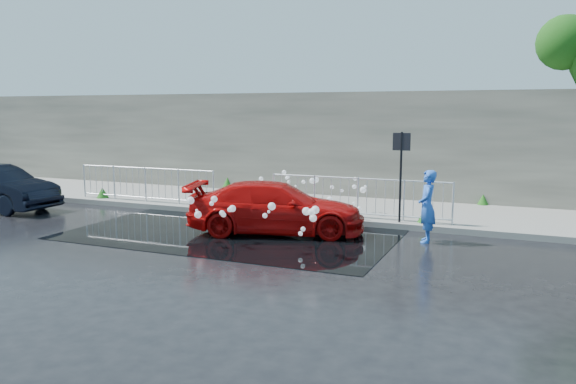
% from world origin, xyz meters
% --- Properties ---
extents(ground, '(90.00, 90.00, 0.00)m').
position_xyz_m(ground, '(0.00, 0.00, 0.00)').
color(ground, black).
rests_on(ground, ground).
extents(pavement, '(30.00, 4.00, 0.15)m').
position_xyz_m(pavement, '(0.00, 5.00, 0.07)').
color(pavement, gray).
rests_on(pavement, ground).
extents(curb, '(30.00, 0.25, 0.16)m').
position_xyz_m(curb, '(0.00, 3.00, 0.08)').
color(curb, gray).
rests_on(curb, ground).
extents(retaining_wall, '(30.00, 0.60, 3.50)m').
position_xyz_m(retaining_wall, '(0.00, 7.20, 1.90)').
color(retaining_wall, '#5A554B').
rests_on(retaining_wall, pavement).
extents(puddle, '(8.00, 5.00, 0.01)m').
position_xyz_m(puddle, '(0.50, 1.00, 0.01)').
color(puddle, black).
rests_on(puddle, ground).
extents(sign_post, '(0.45, 0.06, 2.50)m').
position_xyz_m(sign_post, '(4.20, 3.10, 1.72)').
color(sign_post, black).
rests_on(sign_post, ground).
extents(railing_left, '(5.05, 0.05, 1.10)m').
position_xyz_m(railing_left, '(-4.00, 3.35, 0.74)').
color(railing_left, silver).
rests_on(railing_left, pavement).
extents(railing_right, '(5.05, 0.05, 1.10)m').
position_xyz_m(railing_right, '(3.00, 3.35, 0.74)').
color(railing_right, silver).
rests_on(railing_right, pavement).
extents(weeds, '(12.17, 3.93, 0.44)m').
position_xyz_m(weeds, '(-0.22, 4.61, 0.33)').
color(weeds, '#265516').
rests_on(weeds, pavement).
extents(water_spray, '(3.62, 5.59, 1.04)m').
position_xyz_m(water_spray, '(1.61, 1.89, 0.80)').
color(water_spray, white).
rests_on(water_spray, ground).
extents(red_car, '(4.72, 2.98, 1.27)m').
position_xyz_m(red_car, '(1.47, 1.35, 0.64)').
color(red_car, '#AE0806').
rests_on(red_car, ground).
extents(person, '(0.49, 0.67, 1.68)m').
position_xyz_m(person, '(5.10, 1.80, 0.84)').
color(person, blue).
rests_on(person, ground).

